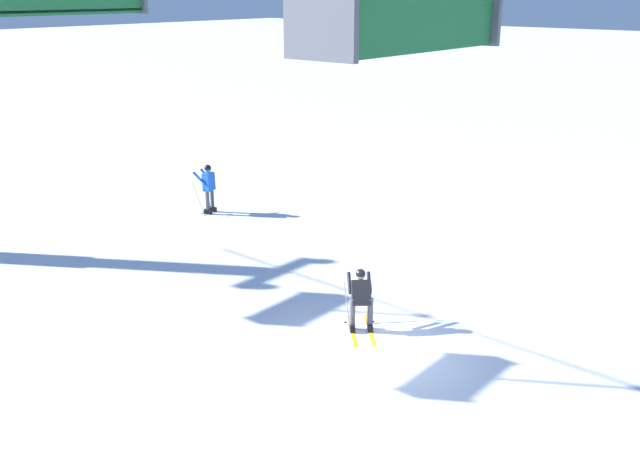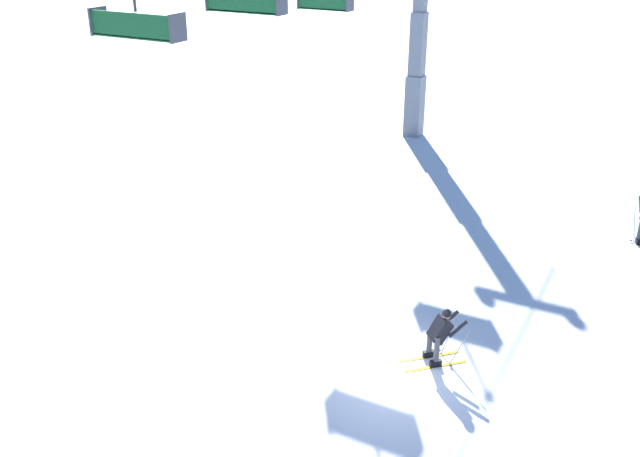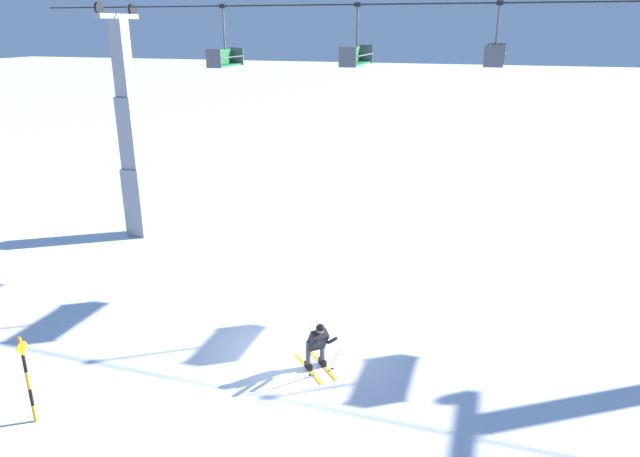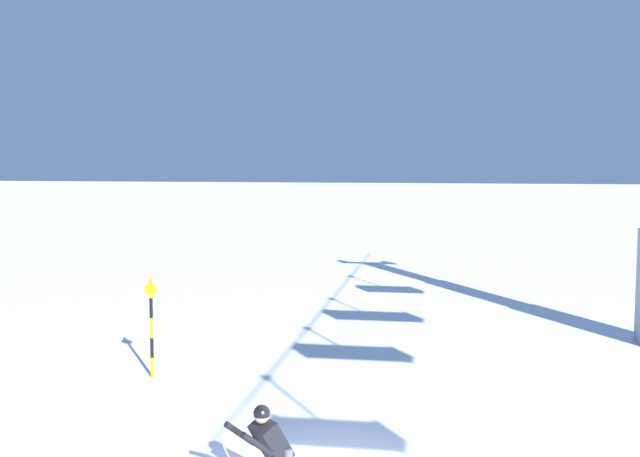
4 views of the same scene
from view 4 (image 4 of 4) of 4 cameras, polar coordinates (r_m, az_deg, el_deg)
The scene contains 2 objects.
skier_carving_main at distance 10.67m, azimuth -3.68°, elevation -15.91°, with size 1.49×1.51×1.51m.
trail_marker_pole at distance 16.65m, azimuth -12.41°, elevation -6.94°, with size 0.07×0.28×2.14m.
Camera 4 is at (10.86, 1.60, 4.64)m, focal length 43.08 mm.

